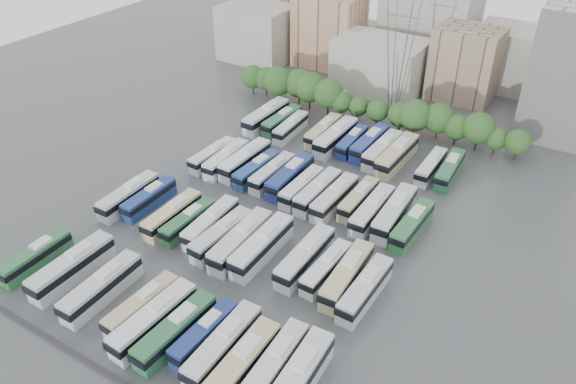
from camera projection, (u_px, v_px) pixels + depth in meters
The scene contains 53 objects.
ground at pixel (257, 225), 89.30m from camera, with size 220.00×220.00×0.00m, color #424447.
parapet at pixel (98, 368), 65.82m from camera, with size 56.00×0.50×0.50m, color #2D2D30.
tree_line at pixel (360, 101), 117.61m from camera, with size 64.75×8.08×8.48m.
city_buildings at pixel (395, 42), 139.03m from camera, with size 102.00×35.00×20.00m.
apartment_tower at pixel (570, 73), 108.22m from camera, with size 14.00×14.00×26.00m, color silver.
electricity_pylon at pixel (402, 28), 113.44m from camera, with size 9.00×6.91×33.83m.
bus_r0_s0 at pixel (36, 257), 80.20m from camera, with size 2.72×11.53×3.60m.
bus_r0_s2 at pixel (72, 267), 77.98m from camera, with size 2.98×13.51×4.24m.
bus_r0_s4 at pixel (102, 287), 74.69m from camera, with size 3.18×13.01×4.06m.
bus_r0_s6 at pixel (142, 306), 72.15m from camera, with size 3.04×11.61×3.61m.
bus_r0_s7 at pixel (154, 320), 69.81m from camera, with size 3.48×13.27×4.13m.
bus_r0_s8 at pixel (175, 331), 68.38m from camera, with size 3.27×12.71×3.96m.
bus_r0_s9 at pixel (204, 334), 68.36m from camera, with size 2.72×10.86×3.38m.
bus_r0_s10 at pixel (223, 345), 66.46m from camera, with size 3.03×12.89×4.03m.
bus_r0_s11 at pixel (240, 366), 63.81m from camera, with size 3.10×13.37×4.18m.
bus_r0_s12 at pixel (275, 365), 64.22m from camera, with size 3.27×12.44×3.87m.
bus_r0_s13 at pixel (297, 381), 62.13m from camera, with size 3.65×13.83×4.30m.
bus_r1_s0 at pixel (129, 196), 92.96m from camera, with size 2.90×12.43×3.89m.
bus_r1_s1 at pixel (149, 198), 92.69m from camera, with size 2.48×11.07×3.47m.
bus_r1_s3 at pixel (172, 214), 88.67m from camera, with size 2.63×11.91×3.73m.
bus_r1_s4 at pixel (188, 221), 87.40m from camera, with size 2.68×10.92×3.41m.
bus_r1_s5 at pixel (211, 223), 86.74m from camera, with size 3.23×12.28×3.82m.
bus_r1_s6 at pixel (222, 235), 84.24m from camera, with size 3.21×12.37×3.85m.
bus_r1_s7 at pixel (241, 241), 82.77m from camera, with size 3.43×13.68×4.26m.
bus_r1_s8 at pixel (262, 246), 81.80m from camera, with size 3.13×13.54×4.24m.
bus_r1_s10 at pixel (305, 257), 79.86m from camera, with size 2.83×12.93×4.06m.
bus_r1_s11 at pixel (326, 268), 78.35m from camera, with size 2.79×11.07×3.45m.
bus_r1_s12 at pixel (347, 275), 76.68m from camera, with size 3.38×12.94×4.03m.
bus_r1_s13 at pixel (365, 289), 74.51m from camera, with size 2.90×12.35×3.86m.
bus_r2_s1 at pixel (213, 155), 104.53m from camera, with size 2.97×11.34×3.53m.
bus_r2_s2 at pixel (226, 159), 103.13m from camera, with size 3.05×11.96×3.72m.
bus_r2_s3 at pixel (245, 160), 102.60m from camera, with size 3.07×12.91×4.03m.
bus_r2_s4 at pixel (256, 170), 100.22m from camera, with size 2.99×11.35×3.53m.
bus_r2_s5 at pixel (272, 173), 99.18m from camera, with size 2.71×11.65×3.64m.
bus_r2_s6 at pixel (290, 176), 97.92m from camera, with size 3.05×12.91×4.03m.
bus_r2_s7 at pixel (302, 187), 95.41m from camera, with size 2.66×11.43×3.58m.
bus_r2_s8 at pixel (318, 191), 94.11m from camera, with size 2.87×12.25×3.83m.
bus_r2_s9 at pixel (334, 197), 92.54m from camera, with size 2.96×12.39×3.87m.
bus_r2_s10 at pixel (358, 199), 92.53m from camera, with size 2.50×11.16×3.50m.
bus_r2_s11 at pixel (372, 210), 89.52m from camera, with size 2.81×12.51×3.92m.
bus_r2_s12 at pixel (394, 213), 88.67m from camera, with size 3.45×13.59×4.23m.
bus_r2_s13 at pixel (412, 225), 86.38m from camera, with size 3.01×12.09×3.77m.
bus_r3_s1 at pixel (266, 116), 117.35m from camera, with size 3.20×13.67×4.27m.
bus_r3_s2 at pixel (282, 121), 116.32m from camera, with size 2.94×11.74×3.66m.
bus_r3_s3 at pixel (291, 127), 113.93m from camera, with size 3.03×11.39×3.54m.
bus_r3_s5 at pixel (323, 131), 112.30m from camera, with size 2.93×12.04×3.76m.
bus_r3_s6 at pixel (336, 137), 109.74m from camera, with size 3.13×13.60×4.25m.
bus_r3_s7 at pixel (352, 141), 109.08m from camera, with size 2.74×10.90×3.40m.
bus_r3_s8 at pixel (369, 143), 108.04m from camera, with size 2.98×12.43×3.88m.
bus_r3_s9 at pixel (382, 150), 105.68m from camera, with size 3.10×12.79×3.99m.
bus_r3_s10 at pixel (397, 155), 103.80m from camera, with size 3.41×13.79×4.30m.
bus_r3_s12 at pixel (431, 167), 101.12m from camera, with size 2.47×11.13×3.49m.
bus_r3_s13 at pixel (450, 169), 100.16m from camera, with size 3.08×11.80×3.67m.
Camera 1 is at (41.74, -58.05, 54.00)m, focal length 35.00 mm.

